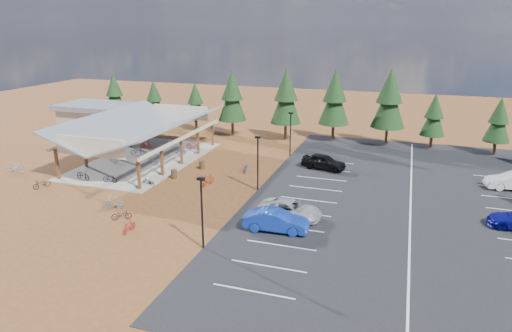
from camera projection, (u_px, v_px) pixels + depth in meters
name	position (u px, v px, depth m)	size (l,w,h in m)	color
ground	(199.00, 191.00, 41.99)	(140.00, 140.00, 0.00)	brown
asphalt_lot	(411.00, 203.00, 39.11)	(27.00, 44.00, 0.04)	black
concrete_pad	(145.00, 160.00, 51.32)	(10.60, 18.60, 0.10)	gray
bike_pavilion	(143.00, 127.00, 50.19)	(11.65, 19.40, 4.97)	#4F2516
outbuilding	(100.00, 117.00, 64.91)	(11.00, 7.00, 3.90)	#ADA593
lamp_post_0	(202.00, 208.00, 30.54)	(0.50, 0.25, 5.14)	black
lamp_post_1	(258.00, 159.00, 41.39)	(0.50, 0.25, 5.14)	black
lamp_post_2	(290.00, 131.00, 52.25)	(0.50, 0.25, 5.14)	black
trash_bin_0	(174.00, 174.00, 45.34)	(0.60, 0.60, 0.90)	#473019
trash_bin_1	(202.00, 165.00, 48.26)	(0.60, 0.60, 0.90)	#473019
pine_0	(114.00, 93.00, 68.85)	(3.28, 3.28, 7.65)	#382314
pine_1	(154.00, 99.00, 66.83)	(2.95, 2.95, 6.87)	#382314
pine_2	(195.00, 101.00, 64.95)	(2.93, 2.93, 6.83)	#382314
pine_3	(232.00, 96.00, 61.24)	(3.80, 3.80, 8.84)	#382314
pine_4	(286.00, 97.00, 58.85)	(4.00, 4.00, 9.32)	#382314
pine_5	(335.00, 98.00, 58.41)	(3.97, 3.97, 9.25)	#382314
pine_6	(389.00, 99.00, 55.94)	(4.16, 4.16, 9.69)	#382314
pine_7	(434.00, 115.00, 55.10)	(2.94, 2.94, 6.85)	#382314
pine_8	(499.00, 120.00, 52.25)	(2.95, 2.95, 6.86)	#382314
bike_0	(83.00, 175.00, 44.77)	(0.64, 1.82, 0.96)	black
bike_1	(113.00, 158.00, 50.31)	(0.42, 1.50, 0.90)	gray
bike_2	(138.00, 151.00, 53.05)	(0.59, 1.68, 0.88)	#1F2A9B
bike_3	(146.00, 144.00, 55.64)	(0.51, 1.82, 1.09)	#9C1D0B
bike_4	(110.00, 178.00, 43.91)	(0.54, 1.54, 0.81)	black
bike_5	(153.00, 159.00, 49.74)	(0.45, 1.60, 0.96)	gray
bike_6	(180.00, 150.00, 53.56)	(0.57, 1.64, 0.86)	navy
bike_7	(193.00, 145.00, 55.63)	(0.46, 1.64, 0.98)	maroon
bike_8	(42.00, 184.00, 42.71)	(0.57, 1.62, 0.85)	black
bike_9	(15.00, 168.00, 46.98)	(0.53, 1.86, 1.12)	gray
bike_11	(129.00, 227.00, 33.65)	(0.43, 1.52, 0.91)	#A11616
bike_12	(121.00, 215.00, 35.85)	(0.54, 1.55, 0.81)	black
bike_13	(114.00, 202.00, 38.00)	(0.51, 1.80, 1.08)	gray
bike_14	(246.00, 168.00, 47.32)	(0.59, 1.70, 0.90)	navy
bike_15	(208.00, 180.00, 43.36)	(0.51, 1.80, 1.08)	#98260E
bike_16	(148.00, 181.00, 43.41)	(0.54, 1.54, 0.81)	black
car_1	(276.00, 221.00, 33.77)	(1.69, 4.85, 1.60)	#1333A0
car_2	(290.00, 209.00, 36.01)	(2.34, 5.08, 1.41)	#A5A8AC
car_4	(324.00, 162.00, 48.07)	(1.88, 4.67, 1.59)	black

